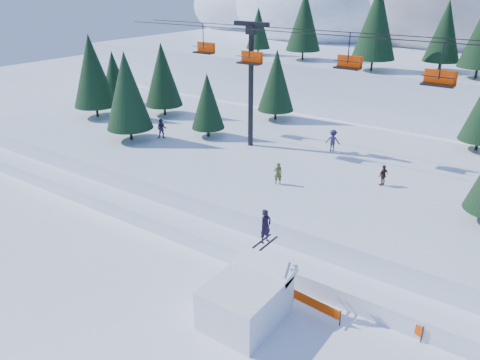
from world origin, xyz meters
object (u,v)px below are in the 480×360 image
Objects in this scene: jump_kicker at (247,299)px; chairlift at (384,81)px; banner_far at (397,317)px; banner_near at (316,305)px.

chairlift reaches higher than jump_kicker.
jump_kicker is at bearing -90.38° from chairlift.
jump_kicker is at bearing -149.03° from banner_far.
jump_kicker reaches higher than banner_far.
banner_far is at bearing 30.97° from jump_kicker.
chairlift is (0.11, 16.53, 8.10)m from jump_kicker.
chairlift is 16.67m from banner_far.
chairlift is 16.83m from banner_near.
banner_near is at bearing 42.06° from jump_kicker.
banner_near is at bearing -159.09° from banner_far.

